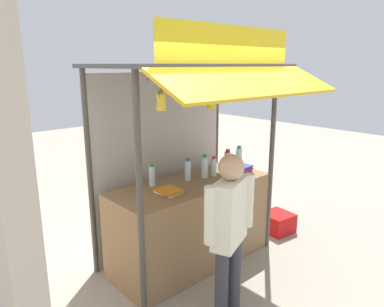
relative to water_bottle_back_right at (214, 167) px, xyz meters
name	(u,v)px	position (x,y,z in m)	size (l,w,h in m)	color
ground_plane	(192,260)	(-0.38, -0.03, -1.11)	(20.00, 20.00, 0.00)	#9E9384
stall_counter	(192,223)	(-0.38, -0.03, -0.61)	(1.96, 0.78, 1.00)	olive
stall_structure	(183,126)	(-0.38, 0.12, 0.53)	(2.16, 1.69, 2.68)	#4C4742
water_bottle_back_right	(214,167)	(0.00, 0.00, 0.00)	(0.07, 0.07, 0.24)	silver
water_bottle_rear_center	(152,176)	(-0.79, 0.20, 0.01)	(0.07, 0.07, 0.26)	silver
water_bottle_front_right	(227,162)	(0.22, -0.02, 0.03)	(0.08, 0.08, 0.30)	silver
water_bottle_back_left	(239,157)	(0.53, 0.05, 0.02)	(0.08, 0.08, 0.29)	silver
water_bottle_far_left	(205,167)	(-0.13, 0.02, 0.02)	(0.08, 0.08, 0.29)	silver
water_bottle_right	(188,170)	(-0.34, 0.09, 0.01)	(0.07, 0.07, 0.27)	silver
magazine_stack_mid_left	(169,191)	(-0.79, -0.10, -0.09)	(0.24, 0.29, 0.04)	white
magazine_stack_left	(241,168)	(0.38, -0.12, -0.07)	(0.22, 0.26, 0.09)	red
banana_bunch_rightmost	(161,101)	(-1.18, -0.52, 0.91)	(0.11, 0.11, 0.26)	#332D23
banana_bunch_inner_left	(211,102)	(-0.58, -0.52, 0.87)	(0.11, 0.10, 0.30)	#332D23
vendor_person	(230,223)	(-0.80, -0.98, -0.16)	(0.60, 0.34, 1.59)	#383842
plastic_crate	(277,222)	(1.05, -0.27, -0.98)	(0.39, 0.39, 0.27)	red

